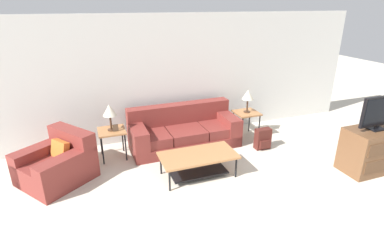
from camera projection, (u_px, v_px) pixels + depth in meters
wall_back at (176, 77)px, 6.35m from camera, size 8.65×0.06×2.60m
couch at (184, 132)px, 6.16m from camera, size 2.20×0.94×0.82m
armchair at (58, 164)px, 4.96m from camera, size 1.37×1.36×0.80m
coffee_table at (198, 160)px, 5.06m from camera, size 1.29×0.66×0.41m
side_table_left at (112, 133)px, 5.59m from camera, size 0.50×0.50×0.57m
side_table_right at (247, 115)px, 6.51m from camera, size 0.50×0.50×0.57m
table_lamp_left at (109, 111)px, 5.43m from camera, size 0.25×0.25×0.50m
table_lamp_right at (248, 95)px, 6.35m from camera, size 0.25×0.25×0.50m
tv_console at (371, 150)px, 5.21m from camera, size 0.96×0.57×0.78m
television at (380, 112)px, 4.95m from camera, size 0.78×0.20×0.59m
backpack at (263, 139)px, 6.05m from camera, size 0.32×0.24×0.43m
picture_frame at (116, 128)px, 5.50m from camera, size 0.10×0.04×0.13m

